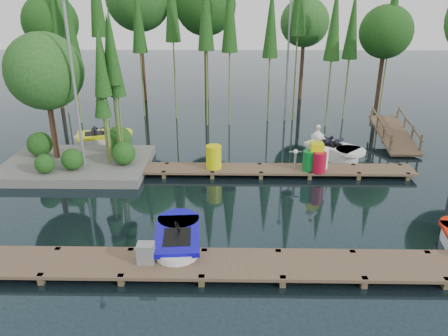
{
  "coord_description": "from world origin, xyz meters",
  "views": [
    {
      "loc": [
        0.76,
        -14.71,
        7.29
      ],
      "look_at": [
        0.5,
        0.5,
        1.1
      ],
      "focal_mm": 35.0,
      "sensor_mm": 36.0,
      "label": 1
    }
  ],
  "objects_px": {
    "boat_blue": "(178,241)",
    "utility_cabinet": "(146,253)",
    "yellow_barrel": "(214,157)",
    "boat_yellow_far": "(102,139)",
    "drum_cluster": "(317,157)",
    "island": "(64,96)"
  },
  "relations": [
    {
      "from": "island",
      "to": "drum_cluster",
      "type": "height_order",
      "value": "island"
    },
    {
      "from": "drum_cluster",
      "to": "boat_yellow_far",
      "type": "bearing_deg",
      "value": 158.68
    },
    {
      "from": "boat_blue",
      "to": "island",
      "type": "bearing_deg",
      "value": 124.75
    },
    {
      "from": "yellow_barrel",
      "to": "drum_cluster",
      "type": "bearing_deg",
      "value": -2.02
    },
    {
      "from": "island",
      "to": "boat_blue",
      "type": "bearing_deg",
      "value": -50.71
    },
    {
      "from": "island",
      "to": "yellow_barrel",
      "type": "distance_m",
      "value": 6.81
    },
    {
      "from": "island",
      "to": "boat_yellow_far",
      "type": "relative_size",
      "value": 2.13
    },
    {
      "from": "boat_blue",
      "to": "drum_cluster",
      "type": "xyz_separation_m",
      "value": [
        5.16,
        5.75,
        0.59
      ]
    },
    {
      "from": "drum_cluster",
      "to": "utility_cabinet",
      "type": "bearing_deg",
      "value": -130.78
    },
    {
      "from": "boat_yellow_far",
      "to": "utility_cabinet",
      "type": "xyz_separation_m",
      "value": [
        4.26,
        -10.81,
        0.28
      ]
    },
    {
      "from": "boat_blue",
      "to": "utility_cabinet",
      "type": "relative_size",
      "value": 5.24
    },
    {
      "from": "boat_yellow_far",
      "to": "yellow_barrel",
      "type": "distance_m",
      "value": 7.01
    },
    {
      "from": "utility_cabinet",
      "to": "yellow_barrel",
      "type": "bearing_deg",
      "value": 77.09
    },
    {
      "from": "boat_yellow_far",
      "to": "drum_cluster",
      "type": "height_order",
      "value": "drum_cluster"
    },
    {
      "from": "yellow_barrel",
      "to": "island",
      "type": "bearing_deg",
      "value": 172.88
    },
    {
      "from": "yellow_barrel",
      "to": "utility_cabinet",
      "type": "bearing_deg",
      "value": -102.91
    },
    {
      "from": "boat_yellow_far",
      "to": "drum_cluster",
      "type": "xyz_separation_m",
      "value": [
        10.16,
        -3.97,
        0.57
      ]
    },
    {
      "from": "boat_blue",
      "to": "drum_cluster",
      "type": "relative_size",
      "value": 1.53
    },
    {
      "from": "island",
      "to": "yellow_barrel",
      "type": "height_order",
      "value": "island"
    },
    {
      "from": "boat_blue",
      "to": "yellow_barrel",
      "type": "xyz_separation_m",
      "value": [
        0.86,
        5.9,
        0.51
      ]
    },
    {
      "from": "boat_yellow_far",
      "to": "island",
      "type": "bearing_deg",
      "value": -95.24
    },
    {
      "from": "island",
      "to": "boat_blue",
      "type": "xyz_separation_m",
      "value": [
        5.47,
        -6.69,
        -2.9
      ]
    }
  ]
}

